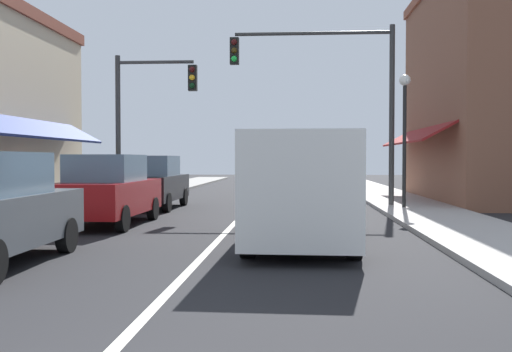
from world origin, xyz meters
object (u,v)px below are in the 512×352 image
Objects in this scene: traffic_signal_mast_arm at (337,83)px; parked_car_second_left at (108,190)px; parked_car_third_left at (152,182)px; van_in_lane at (302,186)px; street_lamp_right_mid at (405,118)px; traffic_signal_left_corner at (145,106)px.

parked_car_second_left is at bearing -137.48° from traffic_signal_mast_arm.
parked_car_third_left is 9.25m from van_in_lane.
van_in_lane is 8.48m from street_lamp_right_mid.
traffic_signal_left_corner reaches higher than street_lamp_right_mid.
van_in_lane is (4.83, -2.95, 0.27)m from parked_car_second_left.
parked_car_third_left is 0.67× the size of traffic_signal_mast_arm.
parked_car_third_left is 0.94× the size of street_lamp_right_mid.
traffic_signal_left_corner is at bearing 96.82° from parked_car_second_left.
parked_car_second_left is 0.79× the size of van_in_lane.
parked_car_second_left is 6.78m from traffic_signal_left_corner.
traffic_signal_mast_arm is at bearing 6.43° from parked_car_third_left.
street_lamp_right_mid is at bearing -24.13° from traffic_signal_mast_arm.
parked_car_second_left is 4.89m from parked_car_third_left.
parked_car_third_left is 3.02m from traffic_signal_left_corner.
parked_car_third_left is (-0.10, 4.89, 0.00)m from parked_car_second_left.
traffic_signal_mast_arm reaches higher than traffic_signal_left_corner.
parked_car_second_left is 8.90m from traffic_signal_mast_arm.
street_lamp_right_mid is at bearing -9.99° from traffic_signal_left_corner.
van_in_lane is at bearing -58.89° from traffic_signal_left_corner.
traffic_signal_mast_arm is 6.83m from traffic_signal_left_corner.
parked_car_third_left is at bearing -173.66° from traffic_signal_mast_arm.
van_in_lane is 0.97× the size of traffic_signal_left_corner.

